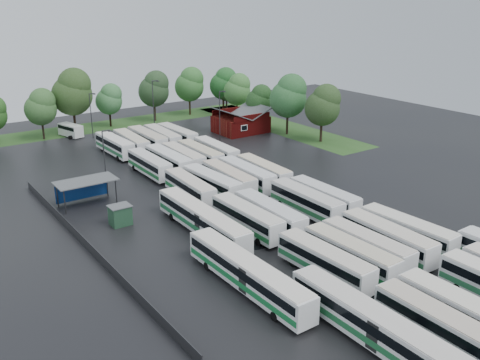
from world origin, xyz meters
TOP-DOWN VIEW (x-y plane):
  - ground at (0.00, 0.00)m, footprint 160.00×160.00m
  - brick_building at (24.00, 42.77)m, footprint 10.07×8.60m
  - wash_shed at (-17.20, 22.02)m, footprint 8.20×4.20m
  - utility_hut at (-16.20, 12.60)m, footprint 2.70×2.20m
  - grass_strip_north at (2.00, 64.80)m, footprint 80.00×10.00m
  - grass_strip_east at (34.00, 42.80)m, footprint 10.00×50.00m
  - west_fence at (-22.20, 8.00)m, footprint 0.10×50.00m
  - bus_r0c0 at (-4.54, -25.79)m, footprint 2.66×11.86m
  - bus_r0c1 at (-1.35, -25.88)m, footprint 2.62×12.09m
  - bus_r1c0 at (-4.39, -12.11)m, footprint 2.87×11.91m
  - bus_r1c1 at (-1.01, -12.48)m, footprint 2.75×11.81m
  - bus_r1c2 at (1.88, -12.14)m, footprint 2.61×11.62m
  - bus_r1c3 at (5.14, -12.24)m, footprint 2.88×12.23m
  - bus_r1c4 at (8.55, -12.25)m, footprint 3.09×12.14m
  - bus_r2c0 at (-4.35, 1.53)m, footprint 2.61×11.95m
  - bus_r2c1 at (-1.39, 0.87)m, footprint 2.91×12.15m
  - bus_r2c3 at (5.26, 1.47)m, footprint 2.75×12.18m
  - bus_r2c4 at (8.40, 1.40)m, footprint 2.55×11.71m
  - bus_r3c0 at (-4.53, 15.12)m, footprint 3.01×11.62m
  - bus_r3c1 at (-1.09, 14.74)m, footprint 3.00×12.01m
  - bus_r3c2 at (2.13, 15.12)m, footprint 3.02×11.99m
  - bus_r3c3 at (5.13, 14.78)m, footprint 2.92×12.20m
  - bus_r3c4 at (8.37, 14.78)m, footprint 3.03×11.88m
  - bus_r4c0 at (-4.37, 28.25)m, footprint 2.61×11.63m
  - bus_r4c1 at (-1.00, 28.15)m, footprint 2.63×12.12m
  - bus_r4c2 at (2.01, 28.56)m, footprint 2.80×11.67m
  - bus_r4c3 at (5.04, 28.08)m, footprint 2.71×11.87m
  - bus_r4c4 at (8.54, 28.48)m, footprint 2.96×11.84m
  - bus_r5c0 at (-4.37, 42.28)m, footprint 2.74×11.88m
  - bus_r5c1 at (-1.23, 42.10)m, footprint 3.08×12.06m
  - bus_r5c2 at (2.16, 42.33)m, footprint 2.71×12.19m
  - bus_r5c3 at (5.22, 42.25)m, footprint 3.03×12.00m
  - bus_r5c4 at (8.43, 42.25)m, footprint 2.79×11.70m
  - artic_bus_west_a at (-9.00, -22.76)m, footprint 2.79×18.07m
  - artic_bus_west_b at (-9.10, 4.28)m, footprint 2.75×18.00m
  - artic_bus_west_c at (-12.37, -9.54)m, footprint 2.57×17.91m
  - minibus at (-6.59, 59.85)m, footprint 3.64×6.28m
  - tree_north_1 at (-11.59, 60.90)m, footprint 6.24×6.24m
  - tree_north_2 at (-4.69, 61.85)m, footprint 8.25×8.25m
  - tree_north_3 at (3.70, 63.46)m, footprint 5.74×5.74m
  - tree_north_4 at (14.30, 62.83)m, footprint 6.94×6.94m
  - tree_north_5 at (24.13, 63.77)m, footprint 6.92×6.92m
  - tree_north_6 at (33.09, 61.23)m, footprint 5.88×5.88m
  - tree_east_0 at (32.77, 27.26)m, footprint 6.91×6.91m
  - tree_east_1 at (31.12, 35.68)m, footprint 7.58×7.58m
  - tree_east_2 at (30.41, 44.68)m, footprint 5.60×5.60m
  - tree_east_3 at (31.58, 54.62)m, footprint 6.30×6.30m
  - tree_east_4 at (32.52, 61.75)m, footprint 6.61×6.61m
  - lamp_post_ne at (16.80, 39.59)m, footprint 1.52×0.30m
  - lamp_post_nw at (-13.22, 24.05)m, footprint 1.47×0.29m
  - lamp_post_back_w at (-3.23, 56.11)m, footprint 1.40×0.27m
  - lamp_post_back_e at (9.42, 53.62)m, footprint 1.67×0.32m
  - puddle_0 at (-3.19, -18.41)m, footprint 5.36×5.36m
  - puddle_1 at (10.13, -19.04)m, footprint 3.53×3.53m
  - puddle_2 at (-5.38, -0.15)m, footprint 6.30×6.30m
  - puddle_3 at (3.15, 0.97)m, footprint 3.36×3.36m

SIDE VIEW (x-z plane):
  - ground at x=0.00m, z-range 0.00..0.00m
  - puddle_0 at x=-3.19m, z-range 0.00..0.01m
  - puddle_1 at x=10.13m, z-range 0.00..0.01m
  - puddle_2 at x=-5.38m, z-range 0.00..0.01m
  - puddle_3 at x=3.15m, z-range 0.00..0.01m
  - grass_strip_north at x=2.00m, z-range 0.00..0.01m
  - grass_strip_east at x=34.00m, z-range 0.00..0.01m
  - west_fence at x=-22.20m, z-range 0.00..1.20m
  - utility_hut at x=-16.20m, z-range 0.01..2.63m
  - minibus at x=-6.59m, z-range 0.14..2.72m
  - bus_r3c0 at x=-4.53m, z-range 0.16..3.37m
  - bus_r1c2 at x=1.88m, z-range 0.16..3.39m
  - bus_r4c2 at x=2.01m, z-range 0.16..3.39m
  - bus_r4c0 at x=-4.37m, z-range 0.16..3.39m
  - bus_r5c4 at x=8.43m, z-range 0.16..3.40m
  - bus_r2c4 at x=8.40m, z-range 0.16..3.42m
  - bus_r4c4 at x=8.54m, z-range 0.16..3.43m
  - bus_r1c1 at x=-1.01m, z-range 0.16..3.44m
  - bus_r3c4 at x=8.37m, z-range 0.16..3.44m
  - bus_r4c3 at x=5.04m, z-range 0.16..3.46m
  - bus_r0c0 at x=-4.54m, z-range 0.16..3.46m
  - bus_r5c0 at x=-4.37m, z-range 0.16..3.46m
  - bus_r1c0 at x=-4.39m, z-range 0.16..3.46m
  - bus_r3c2 at x=2.13m, z-range 0.17..3.48m
  - bus_r5c3 at x=5.22m, z-range 0.17..3.48m
  - bus_r3c1 at x=-1.09m, z-range 0.17..3.48m
  - bus_r2c0 at x=-4.35m, z-range 0.17..3.49m
  - bus_r5c1 at x=-1.23m, z-range 0.17..3.49m
  - artic_bus_west_c at x=-12.37m, z-range 0.18..3.50m
  - bus_r1c4 at x=8.55m, z-range 0.17..3.52m
  - artic_bus_west_b at x=-9.10m, z-range 0.18..3.52m
  - bus_r2c1 at x=-1.39m, z-range 0.17..3.53m
  - bus_r0c1 at x=-1.35m, z-range 0.17..3.53m
  - bus_r4c1 at x=-1.00m, z-range 0.17..3.54m
  - artic_bus_west_a at x=-9.00m, z-range 0.18..3.53m
  - bus_r3c3 at x=5.13m, z-range 0.17..3.55m
  - bus_r2c3 at x=5.26m, z-range 0.17..3.55m
  - bus_r5c2 at x=2.16m, z-range 0.17..3.56m
  - bus_r1c3 at x=5.14m, z-range 0.17..3.56m
  - brick_building at x=24.00m, z-range -0.83..4.56m
  - wash_shed at x=-17.20m, z-range 1.20..4.78m
  - lamp_post_back_w at x=-3.23m, z-range 0.73..9.82m
  - lamp_post_nw at x=-13.22m, z-range 0.77..10.32m
  - lamp_post_ne at x=16.80m, z-range 0.80..10.67m
  - tree_east_2 at x=30.41m, z-range 1.33..10.61m
  - tree_north_3 at x=3.70m, z-range 1.36..10.86m
  - tree_north_6 at x=33.09m, z-range 1.40..11.14m
  - lamp_post_back_e at x=9.42m, z-range 0.87..11.70m
  - tree_north_1 at x=-11.59m, z-range 1.48..11.82m
  - tree_east_3 at x=31.58m, z-range 1.50..11.93m
  - tree_east_4 at x=32.52m, z-range 1.57..12.52m
  - tree_east_0 at x=32.77m, z-range 1.64..13.09m
  - tree_north_5 at x=24.13m, z-range 1.64..13.11m
  - tree_north_4 at x=14.30m, z-range 1.65..13.15m
  - tree_east_1 at x=31.12m, z-range 1.80..14.36m
  - tree_north_2 at x=-4.69m, z-range 1.96..15.62m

